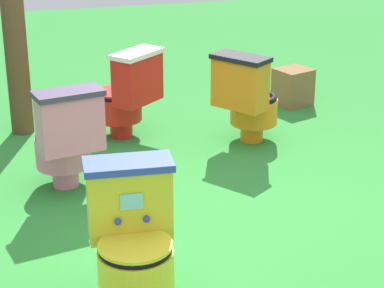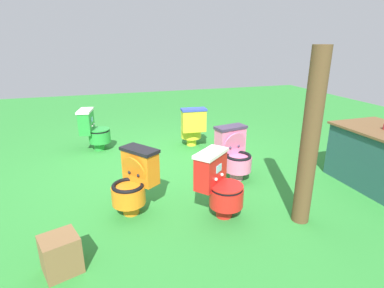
# 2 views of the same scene
# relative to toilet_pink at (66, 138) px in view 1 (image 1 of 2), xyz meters

# --- Properties ---
(ground) EXTENTS (14.00, 14.00, 0.00)m
(ground) POSITION_rel_toilet_pink_xyz_m (-0.69, -0.81, -0.37)
(ground) COLOR #2D8433
(toilet_pink) EXTENTS (0.56, 0.49, 0.73)m
(toilet_pink) POSITION_rel_toilet_pink_xyz_m (0.00, 0.00, 0.00)
(toilet_pink) COLOR pink
(toilet_pink) RESTS_ON ground
(toilet_yellow) EXTENTS (0.52, 0.45, 0.73)m
(toilet_yellow) POSITION_rel_toilet_pink_xyz_m (-1.44, -0.16, -0.00)
(toilet_yellow) COLOR yellow
(toilet_yellow) RESTS_ON ground
(toilet_orange) EXTENTS (0.61, 0.63, 0.73)m
(toilet_orange) POSITION_rel_toilet_pink_xyz_m (0.49, -1.44, 0.00)
(toilet_orange) COLOR orange
(toilet_orange) RESTS_ON ground
(toilet_red) EXTENTS (0.64, 0.63, 0.73)m
(toilet_red) POSITION_rel_toilet_pink_xyz_m (0.84, -0.57, -0.00)
(toilet_red) COLOR red
(toilet_red) RESTS_ON ground
(wooden_post) EXTENTS (0.18, 0.18, 1.82)m
(wooden_post) POSITION_rel_toilet_pink_xyz_m (1.22, 0.23, 0.54)
(wooden_post) COLOR brown
(wooden_post) RESTS_ON ground
(small_crate) EXTENTS (0.35, 0.36, 0.33)m
(small_crate) POSITION_rel_toilet_pink_xyz_m (1.27, -2.16, -0.21)
(small_crate) COLOR brown
(small_crate) RESTS_ON ground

